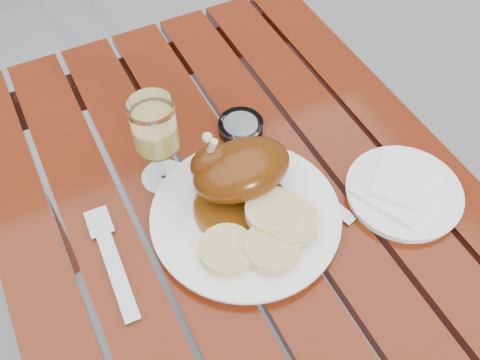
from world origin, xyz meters
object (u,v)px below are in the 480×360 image
ashtray (241,127)px  dinner_plate (246,217)px  table (254,321)px  side_plate (403,193)px  wine_glass (157,144)px

ashtray → dinner_plate: bearing=-114.7°
table → side_plate: 0.46m
wine_glass → side_plate: (0.36, -0.22, -0.08)m
dinner_plate → side_plate: (0.27, -0.08, -0.00)m
table → wine_glass: wine_glass is taller
dinner_plate → wine_glass: wine_glass is taller
side_plate → ashtray: size_ratio=2.34×
dinner_plate → side_plate: bearing=-16.2°
side_plate → table: bearing=169.2°
dinner_plate → side_plate: size_ratio=1.58×
wine_glass → side_plate: 0.43m
dinner_plate → side_plate: 0.28m
table → ashtray: ashtray is taller
ashtray → side_plate: bearing=-55.4°
table → side_plate: size_ratio=5.96×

